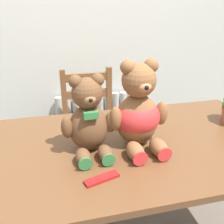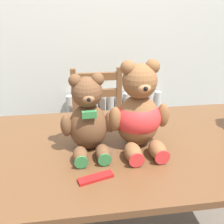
{
  "view_description": "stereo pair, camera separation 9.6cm",
  "coord_description": "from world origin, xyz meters",
  "px_view_note": "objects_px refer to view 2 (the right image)",
  "views": [
    {
      "loc": [
        -0.32,
        -0.58,
        1.34
      ],
      "look_at": [
        -0.08,
        0.41,
        0.9
      ],
      "focal_mm": 40.0,
      "sensor_mm": 36.0,
      "label": 1
    },
    {
      "loc": [
        -0.23,
        -0.6,
        1.34
      ],
      "look_at": [
        -0.08,
        0.41,
        0.9
      ],
      "focal_mm": 40.0,
      "sensor_mm": 36.0,
      "label": 2
    }
  ],
  "objects_px": {
    "teddy_bear_left": "(88,119)",
    "teddy_bear_right": "(139,114)",
    "wooden_chair_behind": "(99,129)",
    "chocolate_bar": "(96,178)"
  },
  "relations": [
    {
      "from": "teddy_bear_left",
      "to": "teddy_bear_right",
      "type": "relative_size",
      "value": 0.87
    },
    {
      "from": "wooden_chair_behind",
      "to": "chocolate_bar",
      "type": "xyz_separation_m",
      "value": [
        -0.1,
        -0.94,
        0.28
      ]
    },
    {
      "from": "teddy_bear_left",
      "to": "chocolate_bar",
      "type": "height_order",
      "value": "teddy_bear_left"
    },
    {
      "from": "teddy_bear_right",
      "to": "chocolate_bar",
      "type": "xyz_separation_m",
      "value": [
        -0.22,
        -0.23,
        -0.16
      ]
    },
    {
      "from": "teddy_bear_right",
      "to": "wooden_chair_behind",
      "type": "bearing_deg",
      "value": -82.92
    },
    {
      "from": "wooden_chair_behind",
      "to": "teddy_bear_right",
      "type": "height_order",
      "value": "teddy_bear_right"
    },
    {
      "from": "teddy_bear_left",
      "to": "chocolate_bar",
      "type": "relative_size",
      "value": 2.56
    },
    {
      "from": "teddy_bear_right",
      "to": "teddy_bear_left",
      "type": "bearing_deg",
      "value": -1.81
    },
    {
      "from": "wooden_chair_behind",
      "to": "chocolate_bar",
      "type": "relative_size",
      "value": 6.49
    },
    {
      "from": "teddy_bear_left",
      "to": "wooden_chair_behind",
      "type": "bearing_deg",
      "value": -101.12
    }
  ]
}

